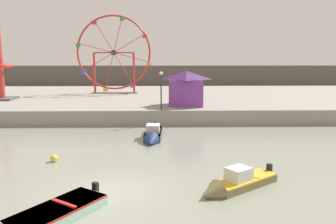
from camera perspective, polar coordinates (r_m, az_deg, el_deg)
ground_plane at (r=16.47m, az=-9.32°, el=-12.91°), size 240.00×240.00×0.00m
quay_promenade at (r=43.14m, az=-4.30°, el=1.99°), size 110.00×25.65×1.39m
distant_town_skyline at (r=67.89m, az=-3.23°, el=5.96°), size 140.00×3.00×4.40m
motorboat_olive_wood at (r=16.53m, az=11.05°, el=-11.74°), size 4.37×3.58×1.36m
motorboat_navy_blue at (r=25.64m, az=-2.58°, el=-3.90°), size 1.45×5.13×1.45m
ferris_wheel_red_frame at (r=45.20m, az=-9.10°, el=9.55°), size 9.61×1.20×10.08m
carnival_booth_purple_stall at (r=33.50m, az=3.09°, el=4.11°), size 3.89×3.63×3.39m
promenade_lamp_near at (r=30.73m, az=-1.17°, el=4.65°), size 0.32×0.32×3.46m
mooring_buoy_orange at (r=21.45m, az=-18.63°, el=-7.36°), size 0.44×0.44×0.44m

